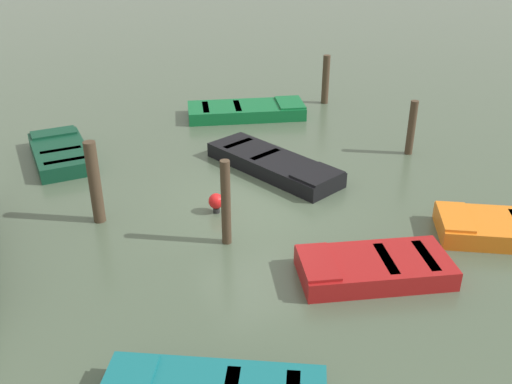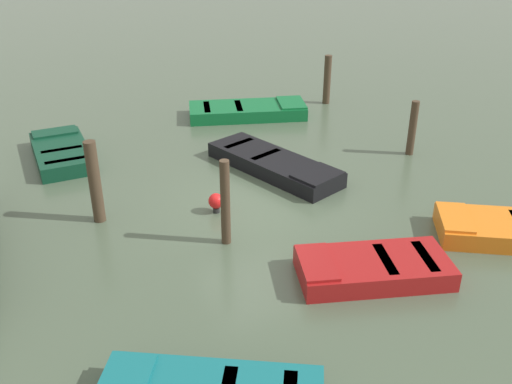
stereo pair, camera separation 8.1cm
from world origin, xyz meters
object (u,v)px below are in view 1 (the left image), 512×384
object	(u,v)px
mooring_piling_far_left	(226,203)
rowboat_orange	(506,228)
rowboat_black	(274,164)
mooring_piling_mid_right	(95,183)
mooring_piling_near_left	(326,80)
rowboat_red	(373,267)
mooring_piling_far_right	(411,128)
rowboat_green	(247,110)
marker_buoy	(216,202)
rowboat_dark_green	(60,153)

from	to	relation	value
mooring_piling_far_left	rowboat_orange	bearing A→B (deg)	-111.85
rowboat_black	mooring_piling_far_left	size ratio (longest dim) A/B	2.20
mooring_piling_mid_right	mooring_piling_near_left	xyz separation A→B (m)	(5.34, -8.96, -0.10)
mooring_piling_near_left	rowboat_orange	bearing A→B (deg)	173.69
rowboat_red	mooring_piling_near_left	distance (m)	10.70
rowboat_black	rowboat_red	xyz separation A→B (m)	(-5.13, 0.33, 0.00)
rowboat_red	mooring_piling_mid_right	distance (m)	6.25
mooring_piling_far_right	mooring_piling_far_left	bearing A→B (deg)	109.80
rowboat_green	marker_buoy	size ratio (longest dim) A/B	8.60
mooring_piling_mid_right	marker_buoy	xyz separation A→B (m)	(-0.71, -2.57, -0.68)
rowboat_orange	mooring_piling_far_right	bearing A→B (deg)	-70.73
rowboat_dark_green	mooring_piling_far_left	world-z (taller)	mooring_piling_far_left
rowboat_green	mooring_piling_near_left	distance (m)	3.21
rowboat_dark_green	mooring_piling_far_right	xyz separation A→B (m)	(-3.60, -9.23, 0.57)
rowboat_green	mooring_piling_far_right	bearing A→B (deg)	-41.44
rowboat_dark_green	mooring_piling_near_left	bearing A→B (deg)	-82.89
rowboat_green	mooring_piling_far_left	distance (m)	8.01
rowboat_orange	rowboat_red	distance (m)	3.46
rowboat_orange	mooring_piling_near_left	size ratio (longest dim) A/B	1.86
rowboat_green	rowboat_red	world-z (taller)	same
mooring_piling_far_left	mooring_piling_near_left	bearing A→B (deg)	-42.08
rowboat_dark_green	rowboat_black	bearing A→B (deg)	-122.77
rowboat_orange	rowboat_red	xyz separation A→B (m)	(-0.06, 3.46, 0.00)
rowboat_dark_green	mooring_piling_far_left	xyz separation A→B (m)	(-5.95, -2.69, 0.74)
rowboat_dark_green	mooring_piling_mid_right	xyz separation A→B (m)	(-3.92, -0.38, 0.75)
rowboat_orange	mooring_piling_mid_right	xyz separation A→B (m)	(4.27, 7.90, 0.75)
mooring_piling_mid_right	mooring_piling_far_right	size ratio (longest dim) A/B	1.22
mooring_piling_near_left	marker_buoy	bearing A→B (deg)	133.39
mooring_piling_far_left	mooring_piling_far_right	xyz separation A→B (m)	(2.35, -6.54, -0.16)
rowboat_orange	mooring_piling_far_left	bearing A→B (deg)	9.07
rowboat_red	marker_buoy	xyz separation A→B (m)	(3.62, 1.88, 0.07)
marker_buoy	mooring_piling_near_left	bearing A→B (deg)	-46.61
rowboat_red	mooring_piling_far_left	bearing A→B (deg)	-30.87
rowboat_dark_green	rowboat_orange	bearing A→B (deg)	-136.23
mooring_piling_far_right	marker_buoy	bearing A→B (deg)	99.36
rowboat_orange	rowboat_dark_green	size ratio (longest dim) A/B	1.09
rowboat_red	mooring_piling_mid_right	world-z (taller)	mooring_piling_mid_right
rowboat_orange	mooring_piling_near_left	bearing A→B (deg)	-65.39
rowboat_black	mooring_piling_mid_right	xyz separation A→B (m)	(-0.80, 4.78, 0.75)
mooring_piling_far_left	mooring_piling_far_right	size ratio (longest dim) A/B	1.21
mooring_piling_far_right	rowboat_green	bearing A→B (deg)	32.15
rowboat_black	mooring_piling_far_right	xyz separation A→B (m)	(-0.47, -4.07, 0.57)
rowboat_dark_green	mooring_piling_far_right	size ratio (longest dim) A/B	1.86
rowboat_red	marker_buoy	size ratio (longest dim) A/B	6.58
mooring_piling_far_left	mooring_piling_near_left	xyz separation A→B (m)	(7.37, -6.65, -0.09)
rowboat_orange	mooring_piling_far_right	xyz separation A→B (m)	(4.60, -0.95, 0.57)
rowboat_green	mooring_piling_near_left	xyz separation A→B (m)	(0.21, -3.13, 0.65)
rowboat_dark_green	rowboat_green	distance (m)	6.32
rowboat_black	rowboat_green	bearing A→B (deg)	146.47
rowboat_black	rowboat_dark_green	bearing A→B (deg)	-141.06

